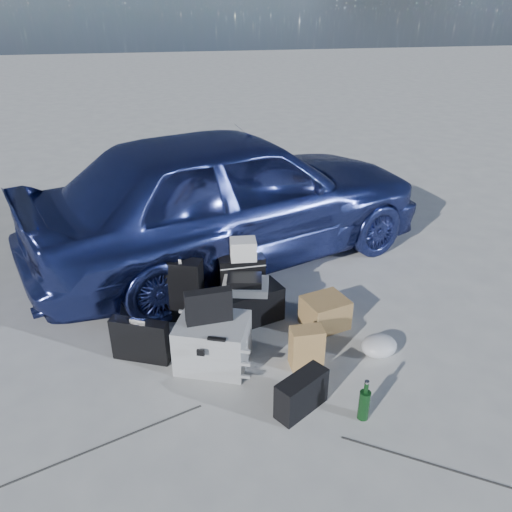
% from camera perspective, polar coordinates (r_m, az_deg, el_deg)
% --- Properties ---
extents(ground, '(60.00, 60.00, 0.00)m').
position_cam_1_polar(ground, '(4.13, 2.62, -13.20)').
color(ground, beige).
rests_on(ground, ground).
extents(car, '(4.85, 3.15, 1.54)m').
position_cam_1_polar(car, '(5.54, -2.80, 6.95)').
color(car, '#333F8A').
rests_on(car, ground).
extents(pelican_case, '(0.69, 0.63, 0.40)m').
position_cam_1_polar(pelican_case, '(4.11, -4.94, -9.84)').
color(pelican_case, '#A8ABAE').
rests_on(pelican_case, ground).
extents(laptop_bag, '(0.37, 0.11, 0.28)m').
position_cam_1_polar(laptop_bag, '(3.94, -5.44, -5.74)').
color(laptop_bag, black).
rests_on(laptop_bag, pelican_case).
extents(briefcase, '(0.48, 0.31, 0.38)m').
position_cam_1_polar(briefcase, '(4.25, -13.08, -9.38)').
color(briefcase, black).
rests_on(briefcase, ground).
extents(suitcase_left, '(0.50, 0.34, 0.61)m').
position_cam_1_polar(suitcase_left, '(4.65, -8.99, -3.84)').
color(suitcase_left, black).
rests_on(suitcase_left, ground).
extents(suitcase_right, '(0.43, 0.16, 0.52)m').
position_cam_1_polar(suitcase_right, '(4.81, -1.62, -2.96)').
color(suitcase_right, black).
rests_on(suitcase_right, ground).
extents(white_carton, '(0.26, 0.22, 0.19)m').
position_cam_1_polar(white_carton, '(4.64, -1.48, 0.78)').
color(white_carton, silver).
rests_on(white_carton, suitcase_right).
extents(duffel_bag, '(0.73, 0.46, 0.34)m').
position_cam_1_polar(duffel_bag, '(4.61, -1.17, -5.74)').
color(duffel_bag, black).
rests_on(duffel_bag, ground).
extents(flat_box_white, '(0.48, 0.41, 0.07)m').
position_cam_1_polar(flat_box_white, '(4.52, -1.21, -3.47)').
color(flat_box_white, silver).
rests_on(flat_box_white, duffel_bag).
extents(flat_box_black, '(0.35, 0.29, 0.07)m').
position_cam_1_polar(flat_box_black, '(4.47, -1.32, -2.78)').
color(flat_box_black, black).
rests_on(flat_box_black, flat_box_white).
extents(kraft_bag, '(0.27, 0.17, 0.35)m').
position_cam_1_polar(kraft_bag, '(4.11, 5.79, -10.34)').
color(kraft_bag, '#AC894A').
rests_on(kraft_bag, ground).
extents(cardboard_box, '(0.44, 0.41, 0.28)m').
position_cam_1_polar(cardboard_box, '(4.62, 7.88, -6.41)').
color(cardboard_box, olive).
rests_on(cardboard_box, ground).
extents(plastic_bag, '(0.37, 0.34, 0.17)m').
position_cam_1_polar(plastic_bag, '(4.38, 13.88, -9.94)').
color(plastic_bag, '#BCBDC2').
rests_on(plastic_bag, ground).
extents(messenger_bag, '(0.44, 0.35, 0.29)m').
position_cam_1_polar(messenger_bag, '(3.74, 5.22, -15.37)').
color(messenger_bag, black).
rests_on(messenger_bag, ground).
extents(green_bottle, '(0.09, 0.09, 0.32)m').
position_cam_1_polar(green_bottle, '(3.73, 12.31, -15.83)').
color(green_bottle, black).
rests_on(green_bottle, ground).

